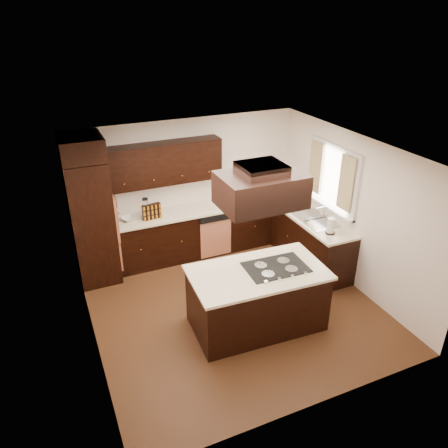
{
  "coord_description": "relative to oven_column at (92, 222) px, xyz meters",
  "views": [
    {
      "loc": [
        -2.36,
        -5.02,
        4.23
      ],
      "look_at": [
        0.1,
        0.6,
        1.15
      ],
      "focal_mm": 35.0,
      "sensor_mm": 36.0,
      "label": 1
    }
  ],
  "objects": [
    {
      "name": "hood_duct",
      "position": [
        1.88,
        -2.25,
        1.38
      ],
      "size": [
        0.55,
        0.5,
        0.13
      ],
      "primitive_type": "cube",
      "color": "black",
      "rests_on": "ceiling"
    },
    {
      "name": "floor",
      "position": [
        1.78,
        -1.71,
        -1.07
      ],
      "size": [
        4.2,
        4.2,
        0.02
      ],
      "primitive_type": "cube",
      "color": "brown",
      "rests_on": "ground"
    },
    {
      "name": "paper_towel",
      "position": [
        3.5,
        -1.69,
        -0.01
      ],
      "size": [
        0.14,
        0.14,
        0.27
      ],
      "primitive_type": "cylinder",
      "rotation": [
        0.0,
        0.0,
        0.14
      ],
      "color": "white",
      "rests_on": "countertop_right"
    },
    {
      "name": "countertop_right",
      "position": [
        3.56,
        -0.8,
        -0.16
      ],
      "size": [
        0.63,
        2.4,
        0.04
      ],
      "primitive_type": "cube",
      "color": "#F1E3C2",
      "rests_on": "base_cabinets_right"
    },
    {
      "name": "wall_oven_face",
      "position": [
        0.35,
        0.0,
        0.06
      ],
      "size": [
        0.05,
        0.62,
        0.78
      ],
      "primitive_type": "cube",
      "color": "#D97C59",
      "rests_on": "oven_column"
    },
    {
      "name": "sink_rim",
      "position": [
        3.58,
        -1.16,
        -0.14
      ],
      "size": [
        0.52,
        0.84,
        0.01
      ],
      "primitive_type": "cube",
      "color": "silver",
      "rests_on": "countertop_right"
    },
    {
      "name": "wall_front",
      "position": [
        1.78,
        -3.81,
        0.19
      ],
      "size": [
        4.2,
        0.02,
        2.5
      ],
      "primitive_type": "cube",
      "color": "white",
      "rests_on": "ground"
    },
    {
      "name": "wall_right",
      "position": [
        3.88,
        -1.71,
        0.19
      ],
      "size": [
        0.02,
        4.2,
        2.5
      ],
      "primitive_type": "cube",
      "color": "white",
      "rests_on": "ground"
    },
    {
      "name": "blender_pitcher",
      "position": [
        0.91,
        0.04,
        0.09
      ],
      "size": [
        0.13,
        0.13,
        0.26
      ],
      "primitive_type": "cone",
      "color": "silver",
      "rests_on": "blender_base"
    },
    {
      "name": "window_frame",
      "position": [
        3.85,
        -1.16,
        0.59
      ],
      "size": [
        0.06,
        1.32,
        1.12
      ],
      "primitive_type": "cube",
      "color": "white",
      "rests_on": "wall_right"
    },
    {
      "name": "window_pane",
      "position": [
        3.87,
        -1.16,
        0.59
      ],
      "size": [
        0.0,
        1.2,
        1.0
      ],
      "primitive_type": "cube",
      "color": "white",
      "rests_on": "wall_right"
    },
    {
      "name": "ceiling",
      "position": [
        1.78,
        -1.71,
        1.45
      ],
      "size": [
        4.2,
        4.2,
        0.02
      ],
      "primitive_type": "cube",
      "color": "white",
      "rests_on": "ground"
    },
    {
      "name": "soap_bottle",
      "position": [
        3.52,
        -0.51,
        -0.05
      ],
      "size": [
        0.08,
        0.09,
        0.17
      ],
      "primitive_type": "imported",
      "rotation": [
        0.0,
        0.0,
        0.1
      ],
      "color": "white",
      "rests_on": "countertop_right"
    },
    {
      "name": "oven_column",
      "position": [
        0.0,
        0.0,
        0.0
      ],
      "size": [
        0.65,
        0.75,
        2.12
      ],
      "primitive_type": "cube",
      "color": "black",
      "rests_on": "floor"
    },
    {
      "name": "range_hood",
      "position": [
        1.88,
        -2.25,
        1.1
      ],
      "size": [
        1.05,
        0.72,
        0.42
      ],
      "primitive_type": "cube",
      "color": "black",
      "rests_on": "ceiling"
    },
    {
      "name": "cooktop",
      "position": [
        2.18,
        -2.23,
        -0.13
      ],
      "size": [
        0.9,
        0.62,
        0.01
      ],
      "primitive_type": "cube",
      "rotation": [
        0.0,
        0.0,
        -0.05
      ],
      "color": "black",
      "rests_on": "island_top"
    },
    {
      "name": "spice_rack",
      "position": [
        1.0,
        0.0,
        -0.0
      ],
      "size": [
        0.33,
        0.13,
        0.27
      ],
      "primitive_type": "cube",
      "rotation": [
        0.0,
        0.0,
        0.15
      ],
      "color": "black",
      "rests_on": "countertop_back"
    },
    {
      "name": "countertop_back",
      "position": [
        1.81,
        0.08,
        -0.16
      ],
      "size": [
        2.93,
        0.63,
        0.04
      ],
      "primitive_type": "cube",
      "color": "#F1E3C2",
      "rests_on": "base_cabinets_back"
    },
    {
      "name": "base_cabinets_back",
      "position": [
        1.81,
        0.09,
        -0.62
      ],
      "size": [
        2.93,
        0.6,
        0.88
      ],
      "primitive_type": "cube",
      "color": "black",
      "rests_on": "floor"
    },
    {
      "name": "base_cabinets_right",
      "position": [
        3.58,
        -0.8,
        -0.62
      ],
      "size": [
        0.6,
        2.4,
        0.88
      ],
      "primitive_type": "cube",
      "color": "black",
      "rests_on": "floor"
    },
    {
      "name": "mixing_bowl",
      "position": [
        0.62,
        0.1,
        -0.11
      ],
      "size": [
        0.31,
        0.31,
        0.06
      ],
      "primitive_type": "imported",
      "rotation": [
        0.0,
        0.0,
        0.3
      ],
      "color": "white",
      "rests_on": "countertop_back"
    },
    {
      "name": "wall_left",
      "position": [
        -0.33,
        -1.71,
        0.19
      ],
      "size": [
        0.02,
        4.2,
        2.5
      ],
      "primitive_type": "cube",
      "color": "white",
      "rests_on": "ground"
    },
    {
      "name": "dishwasher_front",
      "position": [
        2.1,
        -0.2,
        -0.66
      ],
      "size": [
        0.6,
        0.05,
        0.72
      ],
      "primitive_type": "cube",
      "color": "#D97C59",
      "rests_on": "floor"
    },
    {
      "name": "upper_cabinets",
      "position": [
        1.34,
        0.23,
        0.75
      ],
      "size": [
        2.0,
        0.34,
        0.72
      ],
      "primitive_type": "cube",
      "color": "black",
      "rests_on": "wall_back"
    },
    {
      "name": "island",
      "position": [
        1.9,
        -2.22,
        -0.62
      ],
      "size": [
        1.88,
        1.09,
        0.88
      ],
      "primitive_type": "cube",
      "rotation": [
        0.0,
        0.0,
        -0.05
      ],
      "color": "black",
      "rests_on": "floor"
    },
    {
      "name": "curtain_right",
      "position": [
        3.79,
        -0.74,
        0.64
      ],
      "size": [
        0.02,
        0.34,
        0.9
      ],
      "primitive_type": "cube",
      "color": "beige",
      "rests_on": "wall_right"
    },
    {
      "name": "island_top",
      "position": [
        1.9,
        -2.22,
        -0.16
      ],
      "size": [
        1.95,
        1.16,
        0.04
      ],
      "primitive_type": "cube",
      "rotation": [
        0.0,
        0.0,
        -0.05
      ],
      "color": "#F1E3C2",
      "rests_on": "island"
    },
    {
      "name": "blender_base",
      "position": [
        0.91,
        0.04,
        -0.09
      ],
      "size": [
        0.15,
        0.15,
        0.1
      ],
      "primitive_type": "cylinder",
      "color": "silver",
      "rests_on": "countertop_back"
    },
    {
      "name": "wall_back",
      "position": [
        1.78,
        0.4,
        0.19
      ],
      "size": [
        4.2,
        0.02,
        2.5
      ],
      "primitive_type": "cube",
      "color": "white",
      "rests_on": "ground"
    },
    {
      "name": "curtain_left",
      "position": [
        3.79,
        -1.57,
        0.64
      ],
      "size": [
        0.02,
        0.34,
        0.9
      ],
      "primitive_type": "cube",
      "color": "beige",
      "rests_on": "wall_right"
    }
  ]
}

